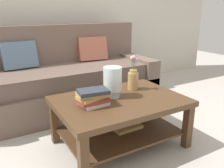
{
  "coord_description": "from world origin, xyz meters",
  "views": [
    {
      "loc": [
        -1.07,
        -2.02,
        1.26
      ],
      "look_at": [
        0.0,
        -0.15,
        0.57
      ],
      "focal_mm": 38.07,
      "sensor_mm": 36.0,
      "label": 1
    }
  ],
  "objects_px": {
    "book_stack_main": "(93,97)",
    "glass_hurricane_vase": "(113,80)",
    "couch": "(66,80)",
    "coffee_table": "(120,112)",
    "flower_pitcher": "(133,77)"
  },
  "relations": [
    {
      "from": "glass_hurricane_vase",
      "to": "flower_pitcher",
      "type": "distance_m",
      "value": 0.3
    },
    {
      "from": "couch",
      "to": "coffee_table",
      "type": "xyz_separation_m",
      "value": [
        0.12,
        -1.14,
        -0.02
      ]
    },
    {
      "from": "book_stack_main",
      "to": "flower_pitcher",
      "type": "height_order",
      "value": "flower_pitcher"
    },
    {
      "from": "coffee_table",
      "to": "couch",
      "type": "bearing_deg",
      "value": 96.17
    },
    {
      "from": "couch",
      "to": "coffee_table",
      "type": "distance_m",
      "value": 1.15
    },
    {
      "from": "coffee_table",
      "to": "glass_hurricane_vase",
      "type": "xyz_separation_m",
      "value": [
        -0.04,
        0.08,
        0.29
      ]
    },
    {
      "from": "coffee_table",
      "to": "glass_hurricane_vase",
      "type": "bearing_deg",
      "value": 112.99
    },
    {
      "from": "book_stack_main",
      "to": "coffee_table",
      "type": "bearing_deg",
      "value": 2.07
    },
    {
      "from": "couch",
      "to": "glass_hurricane_vase",
      "type": "height_order",
      "value": "couch"
    },
    {
      "from": "flower_pitcher",
      "to": "couch",
      "type": "bearing_deg",
      "value": 111.04
    },
    {
      "from": "coffee_table",
      "to": "book_stack_main",
      "type": "height_order",
      "value": "book_stack_main"
    },
    {
      "from": "glass_hurricane_vase",
      "to": "coffee_table",
      "type": "bearing_deg",
      "value": -67.01
    },
    {
      "from": "book_stack_main",
      "to": "glass_hurricane_vase",
      "type": "distance_m",
      "value": 0.28
    },
    {
      "from": "book_stack_main",
      "to": "glass_hurricane_vase",
      "type": "bearing_deg",
      "value": 20.89
    },
    {
      "from": "coffee_table",
      "to": "book_stack_main",
      "type": "distance_m",
      "value": 0.34
    }
  ]
}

